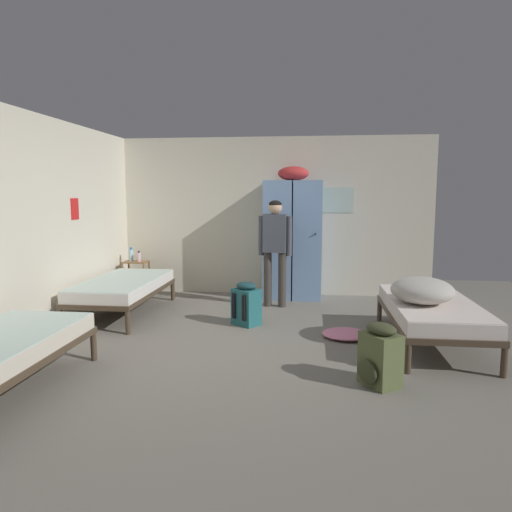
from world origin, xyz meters
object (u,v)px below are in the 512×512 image
at_px(backpack_teal, 247,304).
at_px(shelf_unit, 136,275).
at_px(bed_right, 431,310).
at_px(locker_bank, 293,237).
at_px(bedding_heap, 422,290).
at_px(lotion_bottle, 139,257).
at_px(clothes_pile_pink, 346,334).
at_px(backpack_olive, 380,356).
at_px(bed_left_rear, 123,287).
at_px(person_traveler, 275,243).
at_px(water_bottle, 131,255).

bearing_deg(backpack_teal, shelf_unit, 143.55).
relative_size(bed_right, backpack_teal, 3.45).
relative_size(locker_bank, backpack_teal, 3.76).
bearing_deg(bedding_heap, locker_bank, 122.27).
relative_size(lotion_bottle, clothes_pile_pink, 0.32).
xyz_separation_m(locker_bank, shelf_unit, (-2.52, -0.15, -0.62)).
bearing_deg(backpack_olive, clothes_pile_pink, 97.63).
xyz_separation_m(bed_left_rear, person_traveler, (2.03, 0.69, 0.56)).
xyz_separation_m(shelf_unit, person_traveler, (2.28, -0.46, 0.59)).
distance_m(lotion_bottle, clothes_pile_pink, 3.70).
bearing_deg(locker_bank, water_bottle, -177.09).
height_order(locker_bank, backpack_olive, locker_bank).
xyz_separation_m(bedding_heap, water_bottle, (-4.06, 2.19, 0.04)).
xyz_separation_m(person_traveler, water_bottle, (-2.36, 0.48, -0.27)).
xyz_separation_m(bed_right, person_traveler, (-1.84, 1.58, 0.56)).
height_order(lotion_bottle, backpack_olive, lotion_bottle).
relative_size(lotion_bottle, backpack_olive, 0.32).
bearing_deg(shelf_unit, lotion_bottle, -29.74).
distance_m(bed_left_rear, water_bottle, 1.25).
height_order(bedding_heap, backpack_teal, bedding_heap).
height_order(locker_bank, bedding_heap, locker_bank).
bearing_deg(lotion_bottle, backpack_olive, -44.10).
bearing_deg(clothes_pile_pink, bed_left_rear, 165.95).
relative_size(person_traveler, lotion_bottle, 8.92).
height_order(water_bottle, lotion_bottle, water_bottle).
relative_size(water_bottle, lotion_bottle, 1.27).
bearing_deg(locker_bank, backpack_teal, -107.27).
distance_m(bedding_heap, backpack_olive, 1.29).
distance_m(water_bottle, lotion_bottle, 0.16).
bearing_deg(shelf_unit, clothes_pile_pink, -30.47).
relative_size(person_traveler, backpack_teal, 2.83).
distance_m(person_traveler, lotion_bottle, 2.27).
xyz_separation_m(locker_bank, backpack_olive, (0.88, -3.42, -0.71)).
relative_size(water_bottle, backpack_teal, 0.40).
xyz_separation_m(shelf_unit, water_bottle, (-0.08, 0.02, 0.32)).
bearing_deg(bedding_heap, water_bottle, 151.66).
bearing_deg(locker_bank, clothes_pile_pink, -71.09).
relative_size(shelf_unit, water_bottle, 2.57).
xyz_separation_m(locker_bank, water_bottle, (-2.60, -0.13, -0.30)).
xyz_separation_m(shelf_unit, backpack_olive, (3.40, -3.27, -0.09)).
height_order(person_traveler, water_bottle, person_traveler).
bearing_deg(backpack_olive, person_traveler, 111.67).
height_order(bed_left_rear, person_traveler, person_traveler).
bearing_deg(bed_left_rear, person_traveler, 18.80).
height_order(bedding_heap, water_bottle, water_bottle).
bearing_deg(clothes_pile_pink, locker_bank, 108.91).
bearing_deg(person_traveler, backpack_olive, -68.33).
height_order(locker_bank, clothes_pile_pink, locker_bank).
relative_size(water_bottle, backpack_olive, 0.40).
relative_size(bed_left_rear, bedding_heap, 2.75).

